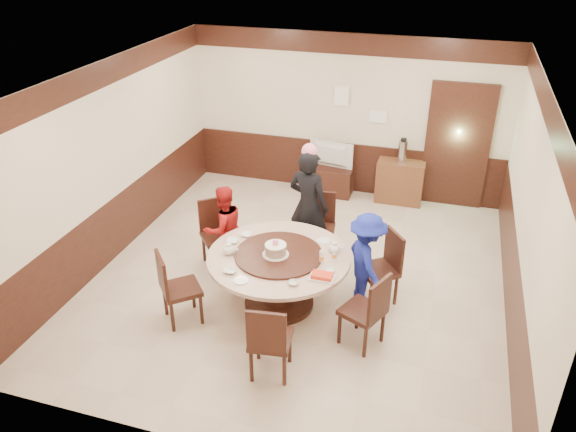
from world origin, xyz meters
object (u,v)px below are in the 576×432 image
(birthday_cake, at_px, (276,249))
(thermos, at_px, (403,151))
(banquet_table, at_px, (279,270))
(tv_stand, at_px, (329,180))
(side_cabinet, at_px, (400,182))
(television, at_px, (330,155))
(shrimp_platter, at_px, (322,276))
(person_blue, at_px, (366,261))
(person_standing, at_px, (308,206))
(person_red, at_px, (224,228))

(birthday_cake, relative_size, thermos, 0.86)
(banquet_table, distance_m, tv_stand, 3.45)
(birthday_cake, distance_m, side_cabinet, 3.72)
(tv_stand, relative_size, television, 1.05)
(birthday_cake, xyz_separation_m, television, (-0.12, 3.48, -0.12))
(banquet_table, relative_size, shrimp_platter, 5.96)
(person_blue, bearing_deg, shrimp_platter, 117.13)
(shrimp_platter, xyz_separation_m, side_cabinet, (0.48, 3.80, -0.40))
(person_blue, distance_m, television, 3.31)
(person_standing, bearing_deg, banquet_table, 103.95)
(person_red, relative_size, thermos, 3.32)
(thermos, bearing_deg, side_cabinet, 0.00)
(person_red, distance_m, tv_stand, 2.96)
(person_red, height_order, shrimp_platter, person_red)
(banquet_table, distance_m, person_red, 1.19)
(television, bearing_deg, person_blue, 120.03)
(person_red, relative_size, television, 1.56)
(person_blue, bearing_deg, person_standing, 16.69)
(person_red, xyz_separation_m, side_cabinet, (2.11, 2.84, -0.26))
(person_standing, relative_size, birthday_cake, 5.14)
(birthday_cake, xyz_separation_m, shrimp_platter, (0.66, -0.29, -0.08))
(thermos, bearing_deg, tv_stand, -178.63)
(tv_stand, bearing_deg, person_red, -106.88)
(person_blue, relative_size, tv_stand, 1.52)
(person_red, distance_m, thermos, 3.55)
(person_red, xyz_separation_m, tv_stand, (0.85, 2.81, -0.38))
(television, bearing_deg, thermos, -169.75)
(birthday_cake, height_order, television, birthday_cake)
(tv_stand, bearing_deg, banquet_table, -87.50)
(tv_stand, distance_m, side_cabinet, 1.27)
(tv_stand, xyz_separation_m, thermos, (1.25, 0.03, 0.69))
(birthday_cake, bearing_deg, side_cabinet, 72.06)
(person_standing, distance_m, person_blue, 1.34)
(person_standing, bearing_deg, shrimp_platter, 126.85)
(person_standing, relative_size, person_blue, 1.31)
(tv_stand, bearing_deg, side_cabinet, 1.36)
(shrimp_platter, xyz_separation_m, thermos, (0.47, 3.80, 0.16))
(person_standing, bearing_deg, tv_stand, -68.38)
(person_red, bearing_deg, banquet_table, 96.51)
(shrimp_platter, bearing_deg, person_standing, 110.46)
(birthday_cake, xyz_separation_m, side_cabinet, (1.14, 3.51, -0.48))
(banquet_table, distance_m, thermos, 3.66)
(side_cabinet, bearing_deg, tv_stand, -178.64)
(person_standing, relative_size, shrimp_platter, 5.64)
(banquet_table, bearing_deg, side_cabinet, 72.27)
(shrimp_platter, xyz_separation_m, television, (-0.78, 3.77, -0.05))
(person_standing, xyz_separation_m, person_red, (-1.05, -0.60, -0.22))
(person_blue, distance_m, tv_stand, 3.33)
(birthday_cake, relative_size, tv_stand, 0.39)
(thermos, bearing_deg, shrimp_platter, -97.06)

